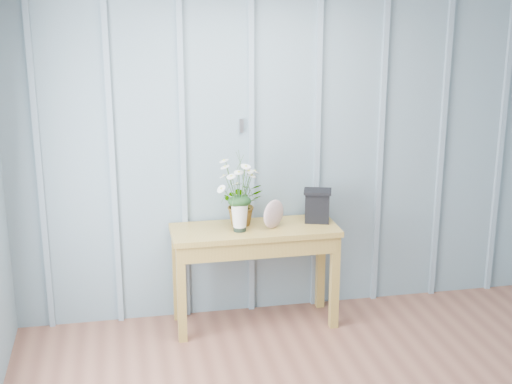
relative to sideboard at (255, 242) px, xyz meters
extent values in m
cube|color=gray|center=(0.27, 0.25, 0.61)|extent=(4.00, 0.01, 2.50)
cube|color=#B9B8BD|center=(-0.05, 0.24, 0.81)|extent=(0.03, 0.01, 0.10)
cube|color=#7D92A0|center=(-1.48, 0.24, 0.61)|extent=(0.04, 0.03, 2.50)
cube|color=#7D92A0|center=(-0.98, 0.24, 0.61)|extent=(0.04, 0.03, 2.50)
cube|color=#7D92A0|center=(-0.48, 0.24, 0.61)|extent=(0.04, 0.03, 2.50)
cube|color=#7D92A0|center=(0.02, 0.24, 0.61)|extent=(0.04, 0.03, 2.50)
cube|color=#7D92A0|center=(0.52, 0.24, 0.61)|extent=(0.04, 0.03, 2.50)
cube|color=#7D92A0|center=(1.02, 0.24, 0.61)|extent=(0.04, 0.03, 2.50)
cube|color=#7D92A0|center=(1.52, 0.24, 0.61)|extent=(0.04, 0.03, 2.50)
cube|color=#7D92A0|center=(2.02, 0.24, 0.61)|extent=(0.04, 0.03, 2.50)
cube|color=olive|center=(0.00, 0.00, 0.09)|extent=(1.20, 0.45, 0.04)
cube|color=olive|center=(0.00, 0.00, 0.01)|extent=(1.13, 0.42, 0.12)
cube|color=olive|center=(-0.56, -0.18, -0.28)|extent=(0.06, 0.06, 0.71)
cube|color=olive|center=(0.55, -0.18, -0.28)|extent=(0.06, 0.06, 0.71)
cube|color=olive|center=(-0.56, 0.18, -0.28)|extent=(0.06, 0.06, 0.71)
cube|color=olive|center=(0.55, 0.18, -0.28)|extent=(0.06, 0.06, 0.71)
cylinder|color=black|center=(-0.12, -0.05, 0.14)|extent=(0.09, 0.09, 0.06)
cone|color=white|center=(-0.12, -0.05, 0.23)|extent=(0.15, 0.15, 0.21)
ellipsoid|color=#133316|center=(-0.12, -0.05, 0.33)|extent=(0.17, 0.14, 0.09)
imported|color=#133316|center=(-0.07, 0.09, 0.27)|extent=(0.30, 0.27, 0.32)
ellipsoid|color=#904F5A|center=(0.13, -0.03, 0.22)|extent=(0.20, 0.17, 0.21)
cube|color=black|center=(0.48, 0.04, 0.22)|extent=(0.21, 0.18, 0.22)
cube|color=black|center=(0.48, 0.04, 0.35)|extent=(0.24, 0.21, 0.02)
camera|label=1|loc=(-0.94, -4.76, 1.77)|focal=50.00mm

